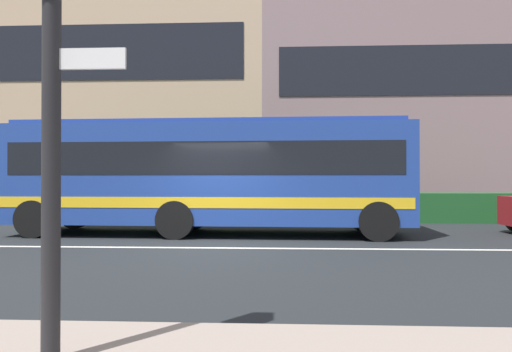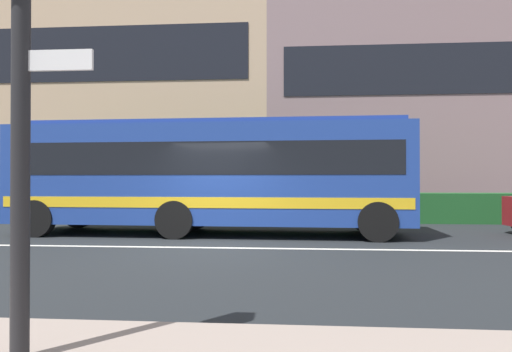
% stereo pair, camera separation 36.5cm
% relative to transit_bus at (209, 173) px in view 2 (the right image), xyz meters
% --- Properties ---
extents(ground_plane, '(160.00, 160.00, 0.00)m').
position_rel_transit_bus_xyz_m(ground_plane, '(0.43, -2.53, -1.75)').
color(ground_plane, '#212427').
extents(lane_centre_line, '(60.00, 0.16, 0.01)m').
position_rel_transit_bus_xyz_m(lane_centre_line, '(0.43, -2.53, -1.74)').
color(lane_centre_line, silver).
rests_on(lane_centre_line, ground_plane).
extents(hedge_row_far, '(20.95, 1.10, 1.06)m').
position_rel_transit_bus_xyz_m(hedge_row_far, '(0.99, 3.89, -1.21)').
color(hedge_row_far, '#1E5826').
rests_on(hedge_row_far, ground_plane).
extents(apartment_block_left, '(20.08, 10.77, 12.39)m').
position_rel_transit_bus_xyz_m(apartment_block_left, '(-8.75, 12.00, 4.45)').
color(apartment_block_left, tan).
rests_on(apartment_block_left, ground_plane).
extents(apartment_block_right, '(18.50, 10.77, 10.75)m').
position_rel_transit_bus_xyz_m(apartment_block_right, '(10.54, 12.00, 3.63)').
color(apartment_block_right, gray).
rests_on(apartment_block_right, ground_plane).
extents(transit_bus, '(11.08, 2.82, 3.17)m').
position_rel_transit_bus_xyz_m(transit_bus, '(0.00, 0.00, 0.00)').
color(transit_bus, navy).
rests_on(transit_bus, ground_plane).
extents(traffic_light_pole, '(0.70, 0.38, 3.75)m').
position_rel_transit_bus_xyz_m(traffic_light_pole, '(0.20, -9.14, 0.96)').
color(traffic_light_pole, black).
rests_on(traffic_light_pole, sidewalk_near).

